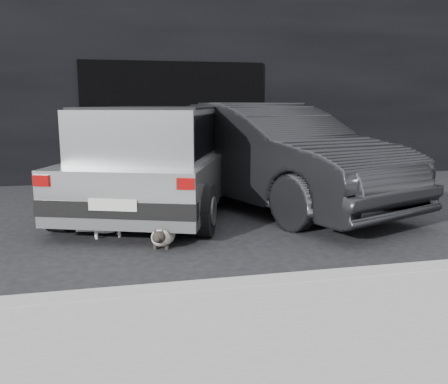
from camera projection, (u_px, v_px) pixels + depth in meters
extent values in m
plane|color=black|center=(140.00, 227.00, 6.63)|extent=(80.00, 80.00, 0.00)
cube|color=black|center=(164.00, 72.00, 12.14)|extent=(34.00, 4.00, 5.00)
cube|color=black|center=(175.00, 122.00, 10.43)|extent=(4.00, 0.10, 2.60)
cube|color=gray|center=(264.00, 286.00, 4.34)|extent=(18.00, 0.25, 0.12)
cube|color=gray|center=(317.00, 352.00, 3.20)|extent=(18.00, 2.20, 0.11)
cube|color=#A5A8AA|center=(162.00, 175.00, 7.76)|extent=(3.41, 4.87, 0.71)
cube|color=#A5A8AA|center=(157.00, 132.00, 7.40)|extent=(2.67, 3.39, 0.71)
cube|color=black|center=(157.00, 132.00, 7.40)|extent=(2.64, 3.29, 0.57)
cube|color=black|center=(116.00, 209.00, 5.68)|extent=(1.95, 0.87, 0.21)
cube|color=black|center=(189.00, 164.00, 9.87)|extent=(1.95, 0.87, 0.21)
cube|color=silver|center=(113.00, 205.00, 5.58)|extent=(0.56, 0.22, 0.14)
cube|color=#8C0707|center=(41.00, 181.00, 5.64)|extent=(0.20, 0.10, 0.14)
cube|color=#8C0707|center=(185.00, 184.00, 5.42)|extent=(0.20, 0.10, 0.14)
cube|color=black|center=(156.00, 108.00, 7.33)|extent=(2.57, 3.11, 0.03)
cylinder|color=black|center=(61.00, 206.00, 6.36)|extent=(0.47, 0.73, 0.69)
cylinder|color=slate|center=(51.00, 206.00, 6.38)|extent=(0.15, 0.36, 0.38)
cylinder|color=black|center=(203.00, 211.00, 6.11)|extent=(0.47, 0.73, 0.69)
cylinder|color=slate|center=(214.00, 211.00, 6.09)|extent=(0.15, 0.36, 0.38)
cylinder|color=black|center=(135.00, 173.00, 9.42)|extent=(0.47, 0.73, 0.69)
cylinder|color=slate|center=(128.00, 173.00, 9.44)|extent=(0.15, 0.36, 0.38)
cylinder|color=black|center=(231.00, 175.00, 9.17)|extent=(0.47, 0.73, 0.69)
cylinder|color=slate|center=(238.00, 175.00, 9.15)|extent=(0.15, 0.36, 0.38)
imported|color=black|center=(269.00, 155.00, 7.94)|extent=(3.64, 5.52, 1.72)
ellipsoid|color=beige|center=(163.00, 236.00, 5.76)|extent=(0.42, 0.61, 0.22)
ellipsoid|color=beige|center=(161.00, 237.00, 5.62)|extent=(0.30, 0.30, 0.20)
ellipsoid|color=black|center=(159.00, 237.00, 5.47)|extent=(0.19, 0.18, 0.14)
sphere|color=black|center=(158.00, 239.00, 5.41)|extent=(0.06, 0.06, 0.06)
cone|color=black|center=(162.00, 231.00, 5.47)|extent=(0.07, 0.08, 0.07)
cone|color=black|center=(155.00, 231.00, 5.48)|extent=(0.07, 0.08, 0.07)
cylinder|color=black|center=(167.00, 247.00, 5.61)|extent=(0.05, 0.05, 0.07)
cylinder|color=black|center=(155.00, 246.00, 5.62)|extent=(0.05, 0.05, 0.07)
cylinder|color=black|center=(172.00, 239.00, 5.93)|extent=(0.05, 0.05, 0.07)
cylinder|color=black|center=(161.00, 239.00, 5.94)|extent=(0.05, 0.05, 0.07)
cylinder|color=black|center=(168.00, 232.00, 6.07)|extent=(0.06, 0.31, 0.09)
ellipsoid|color=silver|center=(107.00, 225.00, 6.13)|extent=(0.51, 0.30, 0.21)
ellipsoid|color=silver|center=(117.00, 223.00, 6.17)|extent=(0.23, 0.23, 0.18)
ellipsoid|color=white|center=(126.00, 216.00, 6.20)|extent=(0.14, 0.15, 0.12)
sphere|color=white|center=(131.00, 217.00, 6.22)|extent=(0.06, 0.06, 0.06)
cone|color=white|center=(125.00, 212.00, 6.22)|extent=(0.06, 0.05, 0.06)
cone|color=white|center=(125.00, 213.00, 6.15)|extent=(0.06, 0.05, 0.06)
cylinder|color=white|center=(118.00, 230.00, 6.25)|extent=(0.04, 0.04, 0.12)
cylinder|color=white|center=(119.00, 232.00, 6.14)|extent=(0.04, 0.04, 0.12)
cylinder|color=white|center=(96.00, 232.00, 6.16)|extent=(0.04, 0.04, 0.12)
cylinder|color=white|center=(97.00, 234.00, 6.05)|extent=(0.04, 0.04, 0.12)
cylinder|color=white|center=(86.00, 230.00, 6.05)|extent=(0.25, 0.15, 0.08)
ellipsoid|color=gray|center=(100.00, 224.00, 6.08)|extent=(0.19, 0.15, 0.09)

